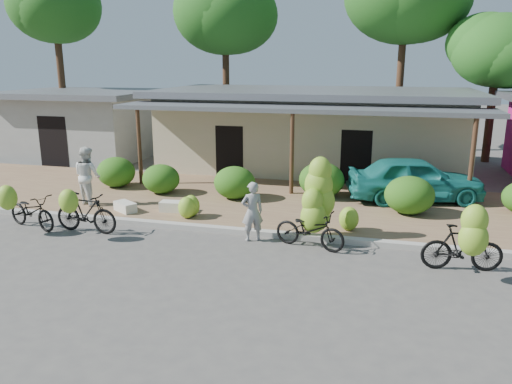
# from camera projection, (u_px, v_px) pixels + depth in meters

# --- Properties ---
(ground) EXTENTS (100.00, 100.00, 0.00)m
(ground) POSITION_uv_depth(u_px,v_px,m) (241.00, 265.00, 11.31)
(ground) COLOR #4D4A48
(ground) RESTS_ON ground
(sidewalk) EXTENTS (60.00, 6.00, 0.12)m
(sidewalk) POSITION_uv_depth(u_px,v_px,m) (285.00, 204.00, 15.97)
(sidewalk) COLOR #8F754D
(sidewalk) RESTS_ON ground
(curb) EXTENTS (60.00, 0.25, 0.15)m
(curb) POSITION_uv_depth(u_px,v_px,m) (262.00, 233.00, 13.16)
(curb) COLOR #A8A399
(curb) RESTS_ON ground
(shop_main) EXTENTS (13.00, 8.50, 3.35)m
(shop_main) POSITION_uv_depth(u_px,v_px,m) (313.00, 129.00, 21.10)
(shop_main) COLOR #C7B496
(shop_main) RESTS_ON ground
(shop_grey) EXTENTS (7.00, 6.00, 3.15)m
(shop_grey) POSITION_uv_depth(u_px,v_px,m) (85.00, 123.00, 23.88)
(shop_grey) COLOR #9B9C97
(shop_grey) RESTS_ON ground
(tree_back_left) EXTENTS (4.74, 4.58, 9.04)m
(tree_back_left) POSITION_uv_depth(u_px,v_px,m) (53.00, 4.00, 25.11)
(tree_back_left) COLOR #492F1D
(tree_back_left) RESTS_ON ground
(tree_far_center) EXTENTS (5.49, 5.40, 9.12)m
(tree_far_center) POSITION_uv_depth(u_px,v_px,m) (222.00, 11.00, 26.00)
(tree_far_center) COLOR #492F1D
(tree_far_center) RESTS_ON ground
(tree_near_right) EXTENTS (4.17, 3.97, 6.59)m
(tree_near_right) POSITION_uv_depth(u_px,v_px,m) (493.00, 48.00, 21.92)
(tree_near_right) COLOR #492F1D
(tree_near_right) RESTS_ON ground
(hedge_0) EXTENTS (1.38, 1.24, 1.07)m
(hedge_0) POSITION_uv_depth(u_px,v_px,m) (116.00, 172.00, 17.76)
(hedge_0) COLOR #2B6016
(hedge_0) RESTS_ON sidewalk
(hedge_1) EXTENTS (1.28, 1.15, 1.00)m
(hedge_1) POSITION_uv_depth(u_px,v_px,m) (161.00, 179.00, 16.89)
(hedge_1) COLOR #2B6016
(hedge_1) RESTS_ON sidewalk
(hedge_2) EXTENTS (1.37, 1.23, 1.07)m
(hedge_2) POSITION_uv_depth(u_px,v_px,m) (235.00, 183.00, 16.22)
(hedge_2) COLOR #2B6016
(hedge_2) RESTS_ON sidewalk
(hedge_3) EXTENTS (1.49, 1.34, 1.16)m
(hedge_3) POSITION_uv_depth(u_px,v_px,m) (322.00, 180.00, 16.38)
(hedge_3) COLOR #2B6016
(hedge_3) RESTS_ON sidewalk
(hedge_4) EXTENTS (1.44, 1.30, 1.12)m
(hedge_4) POSITION_uv_depth(u_px,v_px,m) (409.00, 195.00, 14.57)
(hedge_4) COLOR #2B6016
(hedge_4) RESTS_ON sidewalk
(bike_far_left) EXTENTS (1.95, 1.43, 1.36)m
(bike_far_left) POSITION_uv_depth(u_px,v_px,m) (29.00, 210.00, 13.60)
(bike_far_left) COLOR black
(bike_far_left) RESTS_ON ground
(bike_left) EXTENTS (1.85, 1.16, 1.36)m
(bike_left) POSITION_uv_depth(u_px,v_px,m) (84.00, 211.00, 13.24)
(bike_left) COLOR black
(bike_left) RESTS_ON ground
(bike_center) EXTENTS (1.90, 1.37, 2.20)m
(bike_center) POSITION_uv_depth(u_px,v_px,m) (315.00, 211.00, 12.35)
(bike_center) COLOR black
(bike_center) RESTS_ON ground
(bike_right) EXTENTS (1.80, 1.26, 1.68)m
(bike_right) POSITION_uv_depth(u_px,v_px,m) (466.00, 243.00, 10.66)
(bike_right) COLOR black
(bike_right) RESTS_ON ground
(loose_banana_a) EXTENTS (0.50, 0.43, 0.63)m
(loose_banana_a) POSITION_uv_depth(u_px,v_px,m) (187.00, 208.00, 14.20)
(loose_banana_a) COLOR #94C932
(loose_banana_a) RESTS_ON sidewalk
(loose_banana_b) EXTENTS (0.50, 0.43, 0.63)m
(loose_banana_b) POSITION_uv_depth(u_px,v_px,m) (191.00, 206.00, 14.39)
(loose_banana_b) COLOR #94C932
(loose_banana_b) RESTS_ON sidewalk
(loose_banana_c) EXTENTS (0.52, 0.44, 0.65)m
(loose_banana_c) POSITION_uv_depth(u_px,v_px,m) (349.00, 219.00, 13.15)
(loose_banana_c) COLOR #94C932
(loose_banana_c) RESTS_ON sidewalk
(sack_near) EXTENTS (0.88, 0.48, 0.30)m
(sack_near) POSITION_uv_depth(u_px,v_px,m) (175.00, 206.00, 14.90)
(sack_near) COLOR silver
(sack_near) RESTS_ON sidewalk
(sack_far) EXTENTS (0.84, 0.72, 0.28)m
(sack_far) POSITION_uv_depth(u_px,v_px,m) (125.00, 207.00, 14.91)
(sack_far) COLOR silver
(sack_far) RESTS_ON sidewalk
(vendor) EXTENTS (0.68, 0.60, 1.55)m
(vendor) POSITION_uv_depth(u_px,v_px,m) (252.00, 211.00, 12.65)
(vendor) COLOR gray
(vendor) RESTS_ON ground
(bystander) EXTENTS (1.09, 0.99, 1.82)m
(bystander) POSITION_uv_depth(u_px,v_px,m) (88.00, 176.00, 15.52)
(bystander) COLOR silver
(bystander) RESTS_ON sidewalk
(teal_van) EXTENTS (4.51, 2.69, 1.44)m
(teal_van) POSITION_uv_depth(u_px,v_px,m) (415.00, 179.00, 15.92)
(teal_van) COLOR #1A756F
(teal_van) RESTS_ON sidewalk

